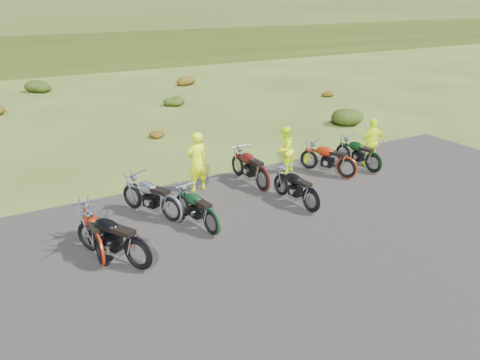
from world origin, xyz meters
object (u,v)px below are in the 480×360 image
motorcycle_3 (172,223)px  motorcycle_7 (372,173)px  motorcycle_0 (140,270)px  person_middle (197,163)px

motorcycle_3 → motorcycle_7: motorcycle_3 is taller
motorcycle_0 → person_middle: bearing=-70.5°
motorcycle_0 → person_middle: size_ratio=1.23×
person_middle → motorcycle_0: bearing=43.1°
motorcycle_0 → person_middle: (2.97, 3.44, 0.93)m
motorcycle_3 → motorcycle_0: bearing=114.2°
person_middle → motorcycle_7: bearing=159.5°
motorcycle_0 → motorcycle_3: 2.31m
motorcycle_0 → motorcycle_7: size_ratio=1.14×
motorcycle_0 → motorcycle_7: bearing=-107.1°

